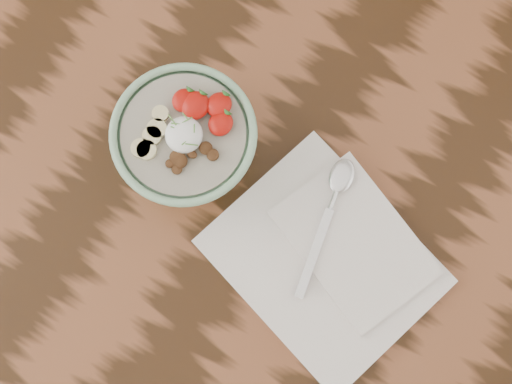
{
  "coord_description": "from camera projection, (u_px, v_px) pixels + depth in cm",
  "views": [
    {
      "loc": [
        29.03,
        -17.85,
        173.7
      ],
      "look_at": [
        20.61,
        -4.49,
        86.3
      ],
      "focal_mm": 50.0,
      "sensor_mm": 36.0,
      "label": 1
    }
  ],
  "objects": [
    {
      "name": "napkin",
      "position": [
        330.0,
        257.0,
        0.98
      ],
      "size": [
        33.84,
        29.97,
        1.77
      ],
      "rotation": [
        0.0,
        0.0,
        -0.27
      ],
      "color": "white",
      "rests_on": "table"
    },
    {
      "name": "breakfast_bowl",
      "position": [
        186.0,
        141.0,
        0.95
      ],
      "size": [
        19.1,
        19.1,
        12.57
      ],
      "rotation": [
        0.0,
        0.0,
        -0.09
      ],
      "color": "#87B58F",
      "rests_on": "table"
    },
    {
      "name": "table",
      "position": [
        160.0,
        123.0,
        1.12
      ],
      "size": [
        160.0,
        90.0,
        75.0
      ],
      "color": "black",
      "rests_on": "ground"
    },
    {
      "name": "spoon",
      "position": [
        335.0,
        195.0,
        0.98
      ],
      "size": [
        6.47,
        20.37,
        1.07
      ],
      "rotation": [
        0.0,
        0.0,
        0.21
      ],
      "color": "silver",
      "rests_on": "napkin"
    }
  ]
}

